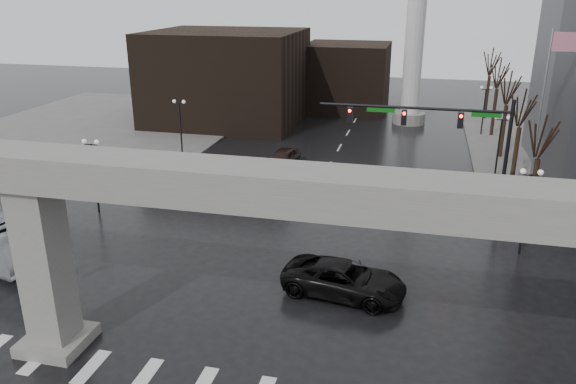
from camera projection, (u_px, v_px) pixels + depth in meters
name	position (u px, v px, depth m)	size (l,w,h in m)	color
ground	(212.00, 369.00, 22.54)	(160.00, 160.00, 0.00)	black
sidewalk_nw	(106.00, 127.00, 61.10)	(28.00, 36.00, 0.15)	slate
elevated_guideway	(236.00, 214.00, 19.89)	(48.00, 2.60, 8.70)	gray
building_far_left	(227.00, 77.00, 62.23)	(16.00, 14.00, 10.00)	black
building_far_mid	(346.00, 77.00, 69.06)	(10.00, 10.00, 8.00)	black
signal_mast_arm	(446.00, 131.00, 35.70)	(12.12, 0.43, 8.00)	black
flagpole_assembly	(547.00, 99.00, 36.65)	(2.06, 0.12, 12.00)	silver
lamp_right_0	(528.00, 197.00, 31.14)	(1.22, 0.32, 5.11)	black
lamp_right_1	(500.00, 136.00, 43.92)	(1.22, 0.32, 5.11)	black
lamp_right_2	(485.00, 102.00, 56.69)	(1.22, 0.32, 5.11)	black
lamp_left_0	(93.00, 163.00, 37.10)	(1.22, 0.32, 5.11)	black
lamp_left_1	(180.00, 118.00, 49.87)	(1.22, 0.32, 5.11)	black
lamp_left_2	(231.00, 91.00, 62.65)	(1.22, 0.32, 5.11)	black
tree_right_0	(534.00, 187.00, 34.82)	(1.09, 1.58, 7.50)	black
tree_right_1	(516.00, 151.00, 42.09)	(1.09, 1.61, 7.67)	black
tree_right_2	(504.00, 126.00, 49.37)	(1.10, 1.63, 7.85)	black
tree_right_3	(495.00, 107.00, 56.65)	(1.11, 1.66, 8.02)	black
tree_right_4	(488.00, 93.00, 63.93)	(1.12, 1.69, 8.19)	black
pickup_truck	(344.00, 279.00, 27.74)	(2.82, 6.11, 1.70)	black
far_car	(283.00, 159.00, 47.22)	(1.93, 4.81, 1.64)	black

